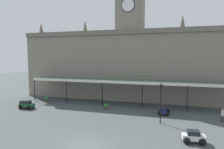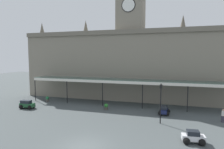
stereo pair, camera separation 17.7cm
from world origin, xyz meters
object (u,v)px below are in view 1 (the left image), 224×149
Objects in this scene: car_green_estate at (27,105)px; planter_near_kerb at (106,107)px; car_navy_sedan at (164,111)px; planter_by_canopy at (47,99)px; car_white_sedan at (193,138)px; pedestrian_beside_cars at (223,115)px; victorian_lamppost at (161,99)px.

car_green_estate reaches higher than planter_near_kerb.
car_navy_sedan is 2.21× the size of planter_by_canopy.
car_green_estate is (-23.37, 5.69, 0.06)m from car_white_sedan.
pedestrian_beside_cars reaches higher than car_navy_sedan.
pedestrian_beside_cars is at bearing -4.72° from planter_near_kerb.
planter_by_canopy is (0.28, 4.86, -0.07)m from car_green_estate.
pedestrian_beside_cars is 1.74× the size of planter_near_kerb.
pedestrian_beside_cars is at bearing 59.87° from car_white_sedan.
car_white_sedan is 14.12m from planter_near_kerb.
car_white_sedan is at bearing -36.78° from planter_near_kerb.
car_green_estate is at bearing -176.91° from pedestrian_beside_cars.
car_green_estate is at bearing -167.08° from planter_near_kerb.
planter_near_kerb is (-8.13, 3.86, -2.54)m from victorian_lamppost.
car_navy_sedan is 0.93× the size of car_green_estate.
victorian_lamppost is at bearing -160.63° from pedestrian_beside_cars.
planter_by_canopy is (-19.91, 5.96, -2.54)m from victorian_lamppost.
planter_near_kerb is at bearing 154.61° from victorian_lamppost.
victorian_lamppost is 20.94m from planter_by_canopy.
planter_near_kerb is (-11.31, 8.46, -0.01)m from car_white_sedan.
car_white_sedan is at bearing -55.34° from victorian_lamppost.
car_white_sedan is 25.38m from planter_by_canopy.
pedestrian_beside_cars is 8.07m from victorian_lamppost.
pedestrian_beside_cars reaches higher than car_white_sedan.
victorian_lamppost is (-0.38, -3.91, 2.53)m from car_navy_sedan.
car_green_estate is 2.38× the size of planter_by_canopy.
car_navy_sedan is 7.10m from pedestrian_beside_cars.
car_white_sedan is 24.05m from car_green_estate.
planter_by_canopy is at bearing 169.90° from planter_near_kerb.
car_white_sedan is at bearing -71.78° from car_navy_sedan.
car_green_estate is 20.37m from victorian_lamppost.
planter_near_kerb is at bearing -179.67° from car_navy_sedan.
pedestrian_beside_cars is at bearing -7.06° from planter_by_canopy.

